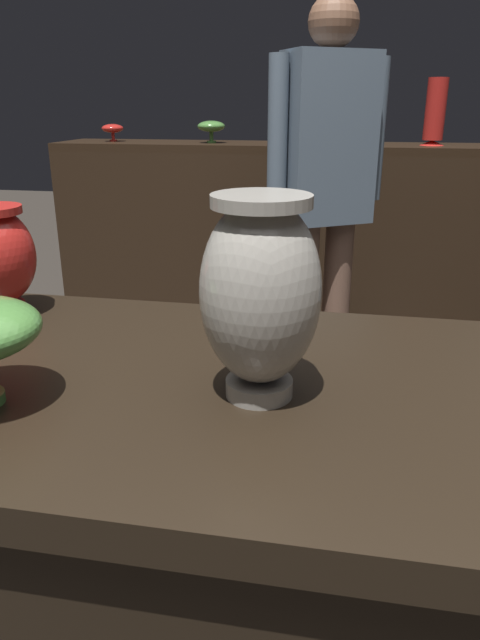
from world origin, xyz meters
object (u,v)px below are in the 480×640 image
object	(u,v)px
shelf_vase_far_left	(113,129)
vase_centerpiece	(260,292)
shelf_vase_right	(435,113)
shelf_vase_center	(320,132)
shelf_vase_left	(211,127)
visitor_center_back	(325,185)

from	to	relation	value
shelf_vase_far_left	vase_centerpiece	bearing A→B (deg)	-63.77
shelf_vase_right	shelf_vase_center	xyz separation A→B (m)	(-0.52, 0.10, -0.09)
shelf_vase_left	visitor_center_back	world-z (taller)	visitor_center_back
vase_centerpiece	visitor_center_back	distance (m)	1.52
shelf_vase_far_left	shelf_vase_left	bearing A→B (deg)	-3.03
shelf_vase_center	shelf_vase_far_left	bearing A→B (deg)	-175.39
visitor_center_back	shelf_vase_right	bearing A→B (deg)	-154.56
shelf_vase_right	shelf_vase_far_left	world-z (taller)	shelf_vase_right
shelf_vase_right	visitor_center_back	bearing A→B (deg)	-122.92
vase_centerpiece	shelf_vase_far_left	world-z (taller)	shelf_vase_far_left
shelf_vase_right	shelf_vase_left	xyz separation A→B (m)	(-1.04, -0.01, -0.07)
vase_centerpiece	shelf_vase_right	bearing A→B (deg)	78.27
shelf_vase_center	visitor_center_back	world-z (taller)	visitor_center_back
shelf_vase_center	shelf_vase_left	size ratio (longest dim) A/B	1.15
visitor_center_back	shelf_vase_far_left	bearing A→B (deg)	-64.15
shelf_vase_center	shelf_vase_left	distance (m)	0.53
shelf_vase_right	shelf_vase_center	size ratio (longest dim) A/B	1.89
shelf_vase_far_left	visitor_center_back	size ratio (longest dim) A/B	0.07
shelf_vase_right	shelf_vase_far_left	bearing A→B (deg)	179.34
shelf_vase_far_left	shelf_vase_center	world-z (taller)	shelf_vase_center
vase_centerpiece	shelf_vase_left	distance (m)	2.28
shelf_vase_far_left	visitor_center_back	world-z (taller)	visitor_center_back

